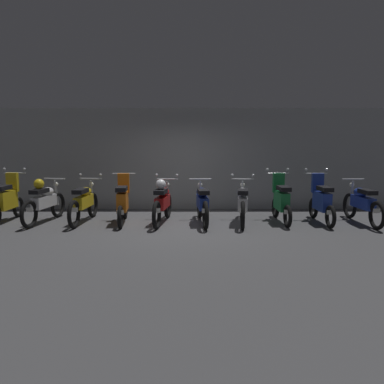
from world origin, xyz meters
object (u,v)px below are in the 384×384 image
Objects in this scene: motorbike_slot_5 at (201,203)px; motorbike_slot_7 at (279,201)px; motorbike_slot_0 at (5,200)px; motorbike_slot_9 at (360,203)px; motorbike_slot_6 at (241,203)px; motorbike_slot_2 at (82,202)px; motorbike_slot_4 at (161,202)px; motorbike_slot_1 at (42,201)px; motorbike_slot_3 at (121,201)px; motorbike_slot_8 at (319,201)px.

motorbike_slot_7 is (1.91, 0.12, 0.04)m from motorbike_slot_5.
motorbike_slot_9 is at bearing -1.64° from motorbike_slot_0.
motorbike_slot_6 is 2.86m from motorbike_slot_9.
motorbike_slot_2 is 4.78m from motorbike_slot_7.
motorbike_slot_0 reaches higher than motorbike_slot_4.
motorbike_slot_0 is at bearing 176.52° from motorbike_slot_2.
motorbike_slot_0 is 0.86× the size of motorbike_slot_2.
motorbike_slot_1 is (0.96, -0.14, -0.00)m from motorbike_slot_0.
motorbike_slot_0 reaches higher than motorbike_slot_5.
motorbike_slot_5 is (4.78, -0.23, -0.04)m from motorbike_slot_0.
motorbike_slot_0 is 3.83m from motorbike_slot_4.
motorbike_slot_3 is (0.95, -0.07, 0.03)m from motorbike_slot_2.
motorbike_slot_9 is at bearing -1.12° from motorbike_slot_2.
motorbike_slot_4 is at bearing -1.89° from motorbike_slot_3.
motorbike_slot_5 is 1.00× the size of motorbike_slot_6.
motorbike_slot_3 reaches higher than motorbike_slot_9.
motorbike_slot_1 is 1.00× the size of motorbike_slot_4.
motorbike_slot_6 is at bearing -0.04° from motorbike_slot_5.
motorbike_slot_8 is (5.74, -0.05, 0.04)m from motorbike_slot_2.
motorbike_slot_1 is 6.69m from motorbike_slot_8.
motorbike_slot_1 is 1.15× the size of motorbike_slot_8.
motorbike_slot_9 is at bearing -0.31° from motorbike_slot_4.
motorbike_slot_4 is at bearing -1.66° from motorbike_slot_1.
motorbike_slot_2 is 0.95m from motorbike_slot_3.
motorbike_slot_8 reaches higher than motorbike_slot_5.
motorbike_slot_1 is at bearing 178.55° from motorbike_slot_5.
motorbike_slot_6 is at bearing -2.35° from motorbike_slot_0.
motorbike_slot_7 is 1.92m from motorbike_slot_9.
motorbike_slot_5 and motorbike_slot_9 have the same top height.
motorbike_slot_2 is 5.74m from motorbike_slot_8.
motorbike_slot_2 is 1.92m from motorbike_slot_4.
motorbike_slot_8 reaches higher than motorbike_slot_2.
motorbike_slot_5 is (0.95, -0.01, -0.04)m from motorbike_slot_4.
motorbike_slot_4 is (3.83, -0.22, 0.00)m from motorbike_slot_0.
motorbike_slot_8 is at bearing 1.37° from motorbike_slot_5.
motorbike_slot_1 is at bearing 179.76° from motorbike_slot_8.
motorbike_slot_7 reaches higher than motorbike_slot_2.
motorbike_slot_2 is 1.16× the size of motorbike_slot_8.
motorbike_slot_3 is 4.78m from motorbike_slot_8.
motorbike_slot_4 reaches higher than motorbike_slot_5.
motorbike_slot_2 is 1.00× the size of motorbike_slot_6.
motorbike_slot_4 is (1.91, -0.10, 0.04)m from motorbike_slot_2.
motorbike_slot_2 is at bearing 178.22° from motorbike_slot_6.
motorbike_slot_3 reaches higher than motorbike_slot_1.
motorbike_slot_4 is 2.87m from motorbike_slot_7.
motorbike_slot_6 is (2.88, -0.05, -0.03)m from motorbike_slot_3.
motorbike_slot_2 and motorbike_slot_4 have the same top height.
motorbike_slot_3 is 2.88m from motorbike_slot_6.
motorbike_slot_0 is 6.69m from motorbike_slot_7.
motorbike_slot_1 is 7.65m from motorbike_slot_9.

